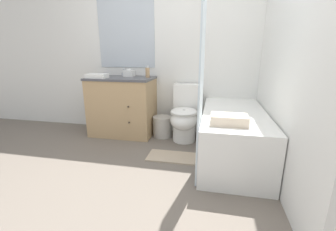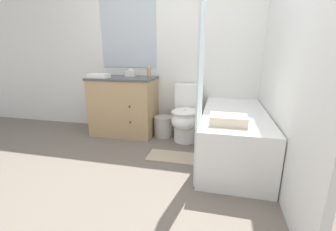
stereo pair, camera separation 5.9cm
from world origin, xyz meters
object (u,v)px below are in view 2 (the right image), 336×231
Objects in this scene: bath_towel_folded at (228,120)px; wastebasket at (164,126)px; sink_faucet at (128,73)px; hand_towel_folded at (99,76)px; bathtub at (233,135)px; vanity_cabinet at (124,105)px; toilet at (186,116)px; bath_mat at (172,157)px; tissue_box at (131,73)px; soap_dispenser at (149,72)px.

wastebasket is at bearing 131.16° from bath_towel_folded.
sink_faucet is 0.52× the size of hand_towel_folded.
vanity_cabinet is at bearing 162.49° from bathtub.
vanity_cabinet is 0.91m from toilet.
bathtub is 2.67× the size of bath_mat.
toilet is at bearing -12.92° from tissue_box.
soap_dispenser is at bearing -14.39° from tissue_box.
toilet is 0.50× the size of bathtub.
bath_towel_folded is at bearing -25.08° from hand_towel_folded.
soap_dispenser is at bearing 155.33° from bathtub.
wastebasket is (-0.92, 0.48, -0.13)m from bathtub.
tissue_box is at bearing 141.32° from bath_towel_folded.
vanity_cabinet is 1.62× the size of bath_mat.
toilet is at bearing 4.59° from hand_towel_folded.
vanity_cabinet is 6.50× the size of tissue_box.
hand_towel_folded is at bearing 157.01° from bath_mat.
tissue_box is 0.31m from soap_dispenser.
soap_dispenser is 0.29× the size of bath_mat.
sink_faucet reaches higher than bath_mat.
bathtub is 4.62× the size of bath_towel_folded.
wastebasket is 1.34m from bath_towel_folded.
hand_towel_folded reaches higher than bath_towel_folded.
bath_towel_folded reaches higher than wastebasket.
vanity_cabinet is at bearing 146.06° from bath_towel_folded.
wastebasket is at bearing 152.67° from bathtub.
hand_towel_folded reaches higher than vanity_cabinet.
soap_dispenser is 0.68m from hand_towel_folded.
soap_dispenser is at bearing 124.84° from bath_mat.
vanity_cabinet is 1.22× the size of toilet.
bathtub is 0.73m from bath_mat.
bathtub is 0.58m from bath_towel_folded.
bath_mat is (-0.57, 0.32, -0.57)m from bath_towel_folded.
bath_towel_folded is 0.87m from bath_mat.
hand_towel_folded is at bearing -161.93° from soap_dispenser.
bathtub is (1.50, -0.66, -0.59)m from sink_faucet.
wastebasket is 0.52× the size of bath_mat.
bath_mat is at bearing -96.10° from toilet.
vanity_cabinet is 1.58m from bathtub.
hand_towel_folded is at bearing 154.92° from bath_towel_folded.
soap_dispenser is (-0.21, 0.04, 0.75)m from wastebasket.
hand_towel_folded is 1.48m from bath_mat.
sink_faucet reaches higher than hand_towel_folded.
toilet is 2.72× the size of hand_towel_folded.
tissue_box reaches higher than bath_mat.
bath_mat is at bearing -166.01° from bathtub.
hand_towel_folded is at bearing -175.41° from toilet.
toilet is 1.33× the size of bath_mat.
sink_faucet is 0.44× the size of bath_towel_folded.
hand_towel_folded is at bearing -140.35° from tissue_box.
tissue_box is at bearing 39.65° from hand_towel_folded.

